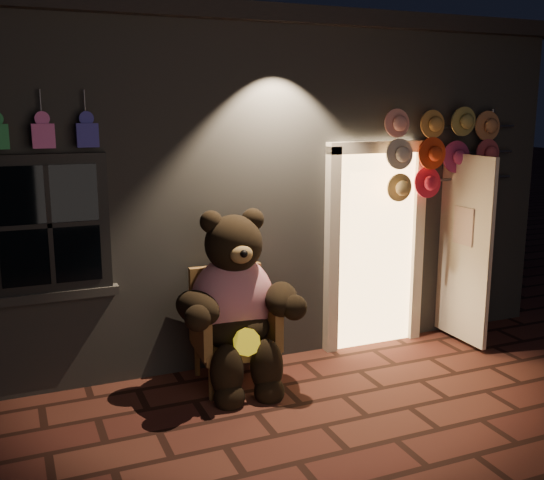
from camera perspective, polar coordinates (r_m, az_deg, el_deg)
ground at (r=5.38m, az=4.59°, el=-16.27°), size 60.00×60.00×0.00m
shop_building at (r=8.52m, az=-7.71°, el=6.34°), size 7.30×5.95×3.51m
wicker_armchair at (r=6.01m, az=-3.61°, el=-7.67°), size 0.77×0.70×1.06m
teddy_bear at (r=5.80m, az=-3.24°, el=-5.75°), size 1.24×0.98×1.70m
hat_rack at (r=6.95m, az=15.00°, el=7.67°), size 1.69×0.22×2.53m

